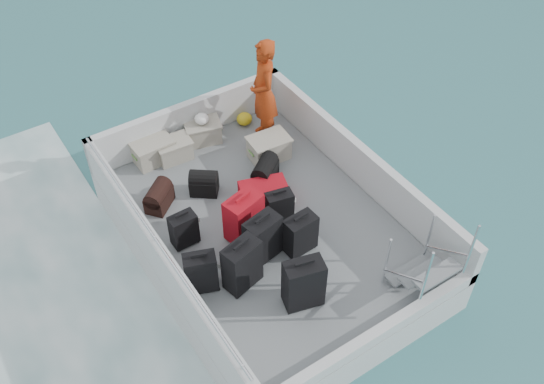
{
  "coord_description": "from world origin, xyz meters",
  "views": [
    {
      "loc": [
        -3.28,
        -5.15,
        7.35
      ],
      "look_at": [
        0.21,
        0.18,
        1.0
      ],
      "focal_mm": 40.0,
      "sensor_mm": 36.0,
      "label": 1
    }
  ],
  "objects": [
    {
      "name": "suitcase_3",
      "position": [
        -0.37,
        -1.46,
        1.01
      ],
      "size": [
        0.57,
        0.42,
        0.78
      ],
      "primitive_type": "cube",
      "rotation": [
        0.0,
        0.0,
        -0.26
      ],
      "color": "black",
      "rests_on": "deck"
    },
    {
      "name": "suitcase_1",
      "position": [
        -1.37,
        -0.53,
        0.94
      ],
      "size": [
        0.49,
        0.38,
        0.65
      ],
      "primitive_type": "cube",
      "rotation": [
        0.0,
        0.0,
        -0.36
      ],
      "color": "black",
      "rests_on": "deck"
    },
    {
      "name": "duffel_1",
      "position": [
        -0.46,
        1.08,
        0.78
      ],
      "size": [
        0.52,
        0.5,
        0.32
      ],
      "primitive_type": null,
      "rotation": [
        0.0,
        0.0,
        -0.65
      ],
      "color": "black",
      "rests_on": "deck"
    },
    {
      "name": "crate_2",
      "position": [
        0.14,
        2.2,
        0.79
      ],
      "size": [
        0.65,
        0.53,
        0.34
      ],
      "primitive_type": "cube",
      "rotation": [
        0.0,
        0.0,
        -0.26
      ],
      "color": "#ADA897",
      "rests_on": "deck"
    },
    {
      "name": "deck",
      "position": [
        0.0,
        0.0,
        0.61
      ],
      "size": [
        3.3,
        4.7,
        0.02
      ],
      "primitive_type": "cube",
      "color": "gray",
      "rests_on": "ferry_hull"
    },
    {
      "name": "crate_1",
      "position": [
        -0.49,
        2.06,
        0.79
      ],
      "size": [
        0.57,
        0.41,
        0.33
      ],
      "primitive_type": "cube",
      "rotation": [
        0.0,
        0.0,
        -0.07
      ],
      "color": "#ADA897",
      "rests_on": "deck"
    },
    {
      "name": "yellow_bag",
      "position": [
        0.96,
        2.2,
        0.73
      ],
      "size": [
        0.28,
        0.26,
        0.22
      ],
      "primitive_type": "ellipsoid",
      "color": "gold",
      "rests_on": "deck"
    },
    {
      "name": "suitcase_6",
      "position": [
        0.12,
        -0.69,
        0.93
      ],
      "size": [
        0.47,
        0.3,
        0.63
      ],
      "primitive_type": "cube",
      "rotation": [
        0.0,
        0.0,
        0.06
      ],
      "color": "black",
      "rests_on": "deck"
    },
    {
      "name": "white_bag",
      "position": [
        0.14,
        2.2,
        1.05
      ],
      "size": [
        0.24,
        0.24,
        0.18
      ],
      "primitive_type": "ellipsoid",
      "color": "white",
      "rests_on": "crate_2"
    },
    {
      "name": "suitcase_5",
      "position": [
        -0.4,
        -0.03,
        0.99
      ],
      "size": [
        0.6,
        0.45,
        0.74
      ],
      "primitive_type": "cube",
      "rotation": [
        0.0,
        0.0,
        0.25
      ],
      "color": "#B40D1A",
      "rests_on": "deck"
    },
    {
      "name": "deck_fittings",
      "position": [
        0.35,
        -0.32,
        0.99
      ],
      "size": [
        3.6,
        5.0,
        0.9
      ],
      "color": "silver",
      "rests_on": "deck"
    },
    {
      "name": "suitcase_8",
      "position": [
        0.23,
        0.42,
        0.76
      ],
      "size": [
        0.83,
        0.67,
        0.29
      ],
      "primitive_type": "cube",
      "rotation": [
        0.0,
        0.0,
        1.27
      ],
      "color": "#B40D1A",
      "rests_on": "deck"
    },
    {
      "name": "ground",
      "position": [
        0.0,
        0.0,
        0.0
      ],
      "size": [
        160.0,
        160.0,
        0.0
      ],
      "primitive_type": "plane",
      "color": "#175051",
      "rests_on": "ground"
    },
    {
      "name": "ferry_hull",
      "position": [
        0.0,
        0.0,
        0.3
      ],
      "size": [
        3.6,
        5.0,
        0.6
      ],
      "primitive_type": "cube",
      "color": "silver",
      "rests_on": "ground"
    },
    {
      "name": "passenger",
      "position": [
        1.06,
        1.72,
        1.55
      ],
      "size": [
        0.63,
        0.79,
        1.86
      ],
      "primitive_type": "imported",
      "rotation": [
        0.0,
        0.0,
        -1.88
      ],
      "color": "#ED4816",
      "rests_on": "deck"
    },
    {
      "name": "duffel_0",
      "position": [
        -1.18,
        1.19,
        0.78
      ],
      "size": [
        0.56,
        0.53,
        0.32
      ],
      "primitive_type": null,
      "rotation": [
        0.0,
        0.0,
        0.69
      ],
      "color": "black",
      "rests_on": "deck"
    },
    {
      "name": "crate_3",
      "position": [
        0.84,
        1.21,
        0.81
      ],
      "size": [
        0.66,
        0.48,
        0.38
      ],
      "primitive_type": "cube",
      "rotation": [
        0.0,
        0.0,
        -0.08
      ],
      "color": "#ADA897",
      "rests_on": "deck"
    },
    {
      "name": "suitcase_4",
      "position": [
        -0.39,
        -0.51,
        0.99
      ],
      "size": [
        0.55,
        0.39,
        0.74
      ],
      "primitive_type": "cube",
      "rotation": [
        0.0,
        0.0,
        0.19
      ],
      "color": "black",
      "rests_on": "deck"
    },
    {
      "name": "duffel_2",
      "position": [
        0.48,
        0.79,
        0.78
      ],
      "size": [
        0.58,
        0.54,
        0.32
      ],
      "primitive_type": null,
      "rotation": [
        0.0,
        0.0,
        0.63
      ],
      "color": "black",
      "rests_on": "deck"
    },
    {
      "name": "suitcase_2",
      "position": [
        -1.2,
        0.31,
        0.9
      ],
      "size": [
        0.38,
        0.23,
        0.55
      ],
      "primitive_type": "cube",
      "rotation": [
        0.0,
        0.0,
        0.01
      ],
      "color": "black",
      "rests_on": "deck"
    },
    {
      "name": "crate_0",
      "position": [
        -0.8,
        2.2,
        0.81
      ],
      "size": [
        0.64,
        0.45,
        0.38
      ],
      "primitive_type": "cube",
      "rotation": [
        0.0,
        0.0,
        0.03
      ],
      "color": "#ADA897",
      "rests_on": "deck"
    },
    {
      "name": "suitcase_7",
      "position": [
        0.18,
        -0.07,
        0.9
      ],
      "size": [
        0.43,
        0.31,
        0.56
      ],
      "primitive_type": "cube",
      "rotation": [
        0.0,
        0.0,
        -0.22
      ],
      "color": "black",
      "rests_on": "deck"
    },
    {
      "name": "suitcase_0",
      "position": [
        -0.88,
        -0.77,
        1.01
      ],
      "size": [
        0.56,
        0.4,
        0.78
      ],
      "primitive_type": "cube",
      "rotation": [
        0.0,
        0.0,
        0.24
      ],
      "color": "black",
      "rests_on": "deck"
    }
  ]
}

